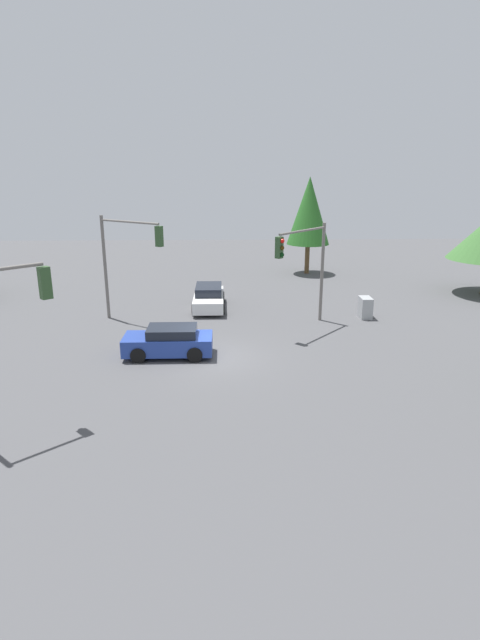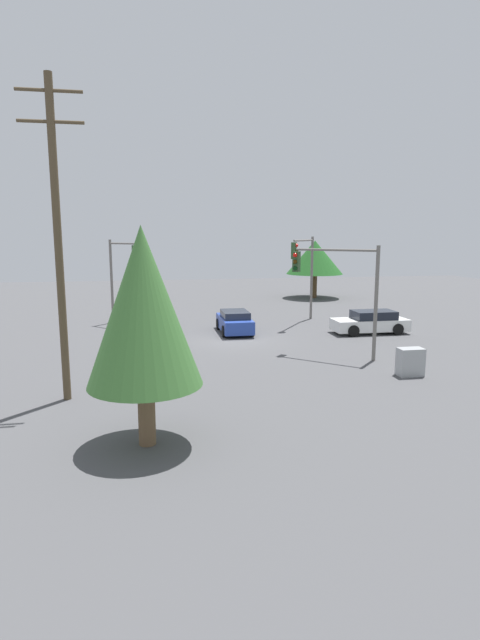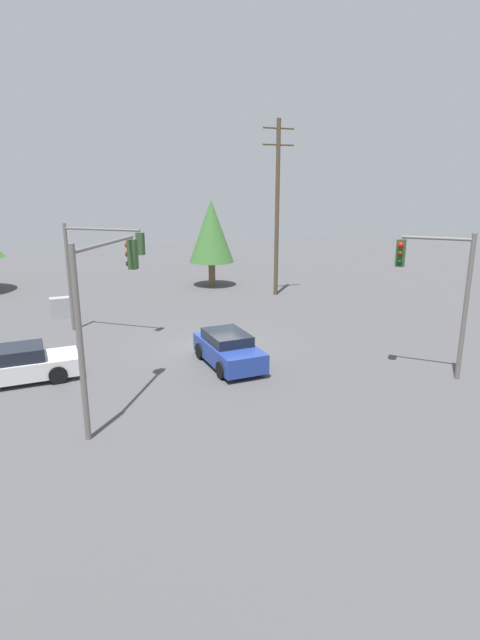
# 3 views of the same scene
# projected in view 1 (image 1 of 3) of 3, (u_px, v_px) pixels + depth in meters

# --- Properties ---
(ground_plane) EXTENTS (80.00, 80.00, 0.00)m
(ground_plane) POSITION_uv_depth(u_px,v_px,m) (214.00, 357.00, 23.05)
(ground_plane) COLOR #4C4C4F
(sedan_white) EXTENTS (4.62, 1.94, 1.40)m
(sedan_white) POSITION_uv_depth(u_px,v_px,m) (209.00, 297.00, 31.04)
(sedan_white) COLOR silver
(sedan_white) RESTS_ON ground_plane
(sedan_blue) EXTENTS (1.91, 4.08, 1.40)m
(sedan_blue) POSITION_uv_depth(u_px,v_px,m) (169.00, 342.00, 23.07)
(sedan_blue) COLOR #233D93
(sedan_blue) RESTS_ON ground_plane
(traffic_signal_main) EXTENTS (2.03, 2.20, 5.71)m
(traffic_signal_main) POSITION_uv_depth(u_px,v_px,m) (2.00, 321.00, 15.35)
(traffic_signal_main) COLOR slate
(traffic_signal_main) RESTS_ON ground_plane
(traffic_signal_cross) EXTENTS (3.45, 3.10, 5.55)m
(traffic_signal_cross) POSITION_uv_depth(u_px,v_px,m) (305.00, 258.00, 26.28)
(traffic_signal_cross) COLOR slate
(traffic_signal_cross) RESTS_ON ground_plane
(traffic_signal_aux) EXTENTS (2.66, 3.75, 5.91)m
(traffic_signal_aux) POSITION_uv_depth(u_px,v_px,m) (127.00, 251.00, 27.10)
(traffic_signal_aux) COLOR slate
(traffic_signal_aux) RESTS_ON ground_plane
(electrical_cabinet) EXTENTS (1.09, 0.64, 1.21)m
(electrical_cabinet) POSITION_uv_depth(u_px,v_px,m) (365.00, 308.00, 29.06)
(electrical_cabinet) COLOR #9EA0A3
(electrical_cabinet) RESTS_ON ground_plane
(tree_right) EXTENTS (3.46, 3.46, 7.81)m
(tree_right) POSITION_uv_depth(u_px,v_px,m) (309.00, 211.00, 40.20)
(tree_right) COLOR brown
(tree_right) RESTS_ON ground_plane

